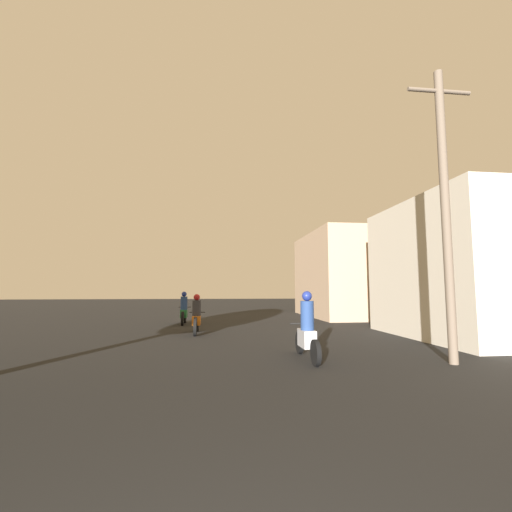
# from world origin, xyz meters

# --- Properties ---
(motorcycle_silver) EXTENTS (0.60, 2.04, 1.63)m
(motorcycle_silver) POSITION_xyz_m (2.04, 7.37, 0.66)
(motorcycle_silver) COLOR black
(motorcycle_silver) RESTS_ON ground_plane
(motorcycle_orange) EXTENTS (0.60, 2.08, 1.49)m
(motorcycle_orange) POSITION_xyz_m (-0.88, 12.51, 0.60)
(motorcycle_orange) COLOR black
(motorcycle_orange) RESTS_ON ground_plane
(motorcycle_green) EXTENTS (0.60, 1.93, 1.56)m
(motorcycle_green) POSITION_xyz_m (-1.68, 16.11, 0.63)
(motorcycle_green) COLOR black
(motorcycle_green) RESTS_ON ground_plane
(building_right_near) EXTENTS (4.71, 6.09, 4.77)m
(building_right_near) POSITION_xyz_m (8.77, 10.28, 2.38)
(building_right_near) COLOR beige
(building_right_near) RESTS_ON ground_plane
(building_right_far) EXTENTS (5.84, 7.55, 5.12)m
(building_right_far) POSITION_xyz_m (8.45, 19.80, 2.56)
(building_right_far) COLOR tan
(building_right_far) RESTS_ON ground_plane
(utility_pole_near) EXTENTS (1.60, 0.20, 6.95)m
(utility_pole_near) POSITION_xyz_m (5.16, 6.48, 3.64)
(utility_pole_near) COLOR #6B5B4C
(utility_pole_near) RESTS_ON ground_plane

